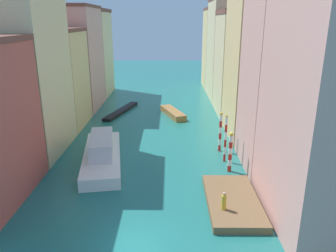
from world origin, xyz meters
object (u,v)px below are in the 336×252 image
mooring_pole_0 (230,151)px  gondola_black (122,111)px  motorboat_0 (173,113)px  person_on_dock (224,201)px  mooring_pole_1 (226,138)px  vaporetto_white (102,153)px  waterfront_dock (232,201)px  mooring_pole_2 (220,131)px

mooring_pole_0 → gondola_black: bearing=122.3°
motorboat_0 → person_on_dock: bearing=-82.5°
person_on_dock → motorboat_0: bearing=97.5°
mooring_pole_0 → mooring_pole_1: size_ratio=0.80×
motorboat_0 → mooring_pole_1: bearing=-73.0°
mooring_pole_1 → gondola_black: bearing=125.3°
vaporetto_white → gondola_black: 18.99m
waterfront_dock → mooring_pole_1: bearing=85.4°
gondola_black → mooring_pole_0: bearing=-57.7°
mooring_pole_0 → mooring_pole_1: 2.39m
vaporetto_white → motorboat_0: vaporetto_white is taller
motorboat_0 → mooring_pole_0: bearing=-74.7°
vaporetto_white → mooring_pole_0: bearing=-9.0°
mooring_pole_2 → vaporetto_white: size_ratio=0.35×
waterfront_dock → gondola_black: bearing=115.0°
gondola_black → motorboat_0: size_ratio=1.47×
waterfront_dock → mooring_pole_0: size_ratio=1.99×
waterfront_dock → mooring_pole_1: 8.57m
waterfront_dock → person_on_dock: bearing=-120.9°
person_on_dock → gondola_black: bearing=112.0°
mooring_pole_1 → mooring_pole_2: mooring_pole_1 is taller
mooring_pole_0 → motorboat_0: mooring_pole_0 is taller
mooring_pole_1 → vaporetto_white: 12.51m
mooring_pole_2 → gondola_black: bearing=129.5°
mooring_pole_0 → vaporetto_white: 12.70m
waterfront_dock → vaporetto_white: bearing=146.2°
person_on_dock → mooring_pole_0: 7.78m
waterfront_dock → gondola_black: waterfront_dock is taller
waterfront_dock → motorboat_0: size_ratio=1.08×
person_on_dock → mooring_pole_2: bearing=83.1°
mooring_pole_0 → gondola_black: mooring_pole_0 is taller
vaporetto_white → mooring_pole_1: bearing=1.7°
waterfront_dock → motorboat_0: (-4.47, 25.07, 0.15)m
waterfront_dock → mooring_pole_1: (0.66, 8.25, 2.23)m
waterfront_dock → person_on_dock: (-0.98, -1.63, 0.92)m
waterfront_dock → mooring_pole_0: 6.20m
vaporetto_white → gondola_black: size_ratio=1.18×
person_on_dock → mooring_pole_0: mooring_pole_0 is taller
waterfront_dock → vaporetto_white: 14.17m
waterfront_dock → person_on_dock: person_on_dock is taller
mooring_pole_1 → gondola_black: mooring_pole_1 is taller
mooring_pole_2 → person_on_dock: bearing=-96.9°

